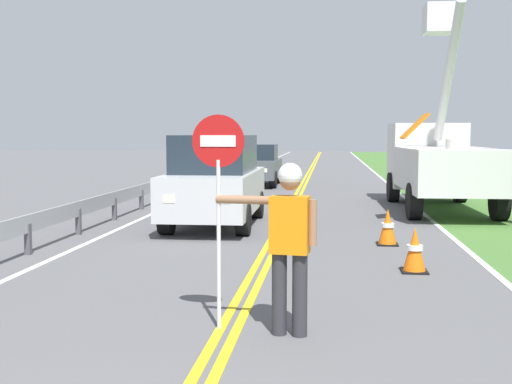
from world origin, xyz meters
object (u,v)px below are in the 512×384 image
(oncoming_suv_nearest, at_px, (216,180))
(traffic_cone_mid, at_px, (388,228))
(oncoming_sedan_second, at_px, (256,165))
(traffic_cone_lead, at_px, (415,251))
(flagger_worker, at_px, (289,237))
(stop_sign_paddle, at_px, (218,173))
(utility_bucket_truck, at_px, (438,159))

(oncoming_suv_nearest, bearing_deg, traffic_cone_mid, -30.68)
(oncoming_sedan_second, bearing_deg, traffic_cone_lead, -75.20)
(oncoming_suv_nearest, bearing_deg, flagger_worker, -74.55)
(stop_sign_paddle, relative_size, traffic_cone_lead, 3.33)
(traffic_cone_lead, height_order, traffic_cone_mid, same)
(stop_sign_paddle, bearing_deg, flagger_worker, -8.01)
(traffic_cone_mid, bearing_deg, traffic_cone_lead, -85.42)
(oncoming_sedan_second, relative_size, traffic_cone_mid, 5.88)
(utility_bucket_truck, distance_m, oncoming_suv_nearest, 7.04)
(stop_sign_paddle, bearing_deg, traffic_cone_mid, 67.73)
(oncoming_sedan_second, bearing_deg, flagger_worker, -82.50)
(utility_bucket_truck, height_order, oncoming_sedan_second, utility_bucket_truck)
(flagger_worker, distance_m, stop_sign_paddle, 1.02)
(flagger_worker, bearing_deg, utility_bucket_truck, 73.84)
(oncoming_suv_nearest, height_order, traffic_cone_lead, oncoming_suv_nearest)
(traffic_cone_mid, bearing_deg, oncoming_sedan_second, 106.50)
(flagger_worker, relative_size, stop_sign_paddle, 0.78)
(flagger_worker, height_order, traffic_cone_mid, flagger_worker)
(traffic_cone_lead, bearing_deg, utility_bucket_truck, 78.62)
(stop_sign_paddle, height_order, utility_bucket_truck, utility_bucket_truck)
(utility_bucket_truck, xyz_separation_m, traffic_cone_mid, (-1.96, -6.34, -1.09))
(flagger_worker, bearing_deg, oncoming_sedan_second, 97.50)
(flagger_worker, height_order, oncoming_sedan_second, flagger_worker)
(utility_bucket_truck, relative_size, oncoming_sedan_second, 1.67)
(oncoming_suv_nearest, xyz_separation_m, oncoming_sedan_second, (-0.39, 11.73, -0.23))
(flagger_worker, xyz_separation_m, utility_bucket_truck, (3.50, 12.07, 0.38))
(utility_bucket_truck, height_order, traffic_cone_lead, utility_bucket_truck)
(traffic_cone_mid, bearing_deg, utility_bucket_truck, 72.85)
(oncoming_suv_nearest, bearing_deg, oncoming_sedan_second, 91.92)
(oncoming_sedan_second, height_order, traffic_cone_lead, oncoming_sedan_second)
(traffic_cone_lead, distance_m, traffic_cone_mid, 2.43)
(utility_bucket_truck, xyz_separation_m, oncoming_suv_nearest, (-5.69, -4.12, -0.36))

